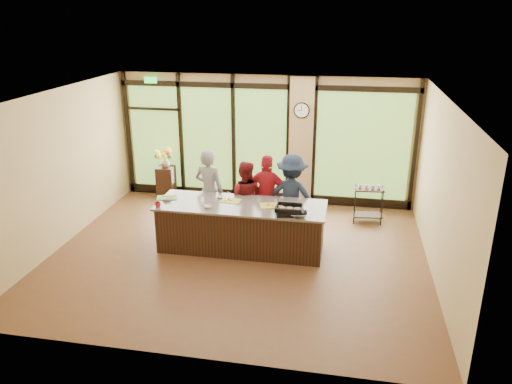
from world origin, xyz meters
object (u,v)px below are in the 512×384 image
at_px(island_base, 241,228).
at_px(cook_right, 292,196).
at_px(cook_left, 209,191).
at_px(bar_cart, 369,200).
at_px(flower_stand, 166,183).
at_px(roasting_pan, 289,212).

height_order(island_base, cook_right, cook_right).
distance_m(cook_left, bar_cart, 3.44).
distance_m(island_base, flower_stand, 3.34).
bearing_deg(bar_cart, cook_right, -153.79).
bearing_deg(flower_stand, cook_right, -28.47).
relative_size(flower_stand, bar_cart, 0.94).
height_order(cook_right, roasting_pan, cook_right).
relative_size(island_base, flower_stand, 3.85).
bearing_deg(cook_right, flower_stand, -19.71).
xyz_separation_m(cook_left, flower_stand, (-1.57, 1.66, -0.48)).
relative_size(cook_left, cook_right, 1.03).
relative_size(island_base, cook_right, 1.80).
bearing_deg(cook_left, cook_right, -160.45).
bearing_deg(bar_cart, roasting_pan, -131.88).
relative_size(cook_left, roasting_pan, 3.70).
distance_m(cook_right, flower_stand, 3.63).
height_order(cook_left, roasting_pan, cook_left).
bearing_deg(cook_right, roasting_pan, 100.24).
height_order(roasting_pan, bar_cart, roasting_pan).
distance_m(flower_stand, bar_cart, 4.84).
xyz_separation_m(cook_left, bar_cart, (3.24, 1.09, -0.37)).
distance_m(cook_left, flower_stand, 2.33).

